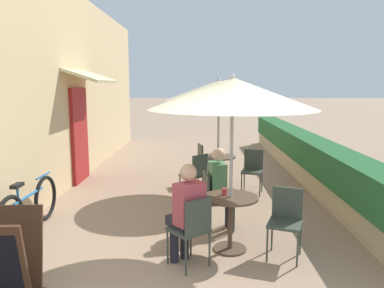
{
  "coord_description": "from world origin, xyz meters",
  "views": [
    {
      "loc": [
        0.3,
        -3.07,
        2.16
      ],
      "look_at": [
        0.15,
        4.25,
        1.0
      ],
      "focal_mm": 35.0,
      "sensor_mm": 36.0,
      "label": 1
    }
  ],
  "objects": [
    {
      "name": "cafe_chair_near_left",
      "position": [
        0.22,
        1.12,
        0.52
      ],
      "size": [
        0.56,
        0.56,
        0.87
      ],
      "rotation": [
        0.0,
        0.0,
        6.98
      ],
      "color": "#384238",
      "rests_on": "ground_plane"
    },
    {
      "name": "coffee_cup_near",
      "position": [
        0.63,
        1.7,
        0.77
      ],
      "size": [
        0.07,
        0.07,
        0.09
      ],
      "color": "#B73D3D",
      "rests_on": "patio_table_near"
    },
    {
      "name": "seated_patron_near_left",
      "position": [
        0.15,
        1.2,
        0.69
      ],
      "size": [
        0.5,
        0.51,
        1.25
      ],
      "rotation": [
        0.0,
        0.0,
        6.98
      ],
      "color": "#23232D",
      "rests_on": "ground_plane"
    },
    {
      "name": "seated_patron_near_back",
      "position": [
        0.62,
        2.32,
        0.69
      ],
      "size": [
        0.45,
        0.39,
        1.25
      ],
      "rotation": [
        0.0,
        0.0,
        11.17
      ],
      "color": "#23232D",
      "rests_on": "ground_plane"
    },
    {
      "name": "cafe_chair_mid_back",
      "position": [
        0.42,
        5.07,
        0.52
      ],
      "size": [
        0.49,
        0.49,
        0.87
      ],
      "rotation": [
        0.0,
        0.0,
        11.25
      ],
      "color": "#384238",
      "rests_on": "ground_plane"
    },
    {
      "name": "patio_table_near",
      "position": [
        0.71,
        1.63,
        0.51
      ],
      "size": [
        0.72,
        0.72,
        0.73
      ],
      "color": "brown",
      "rests_on": "ground_plane"
    },
    {
      "name": "planter_hedge",
      "position": [
        2.75,
        5.65,
        0.54
      ],
      "size": [
        0.6,
        10.51,
        1.01
      ],
      "color": "tan",
      "rests_on": "ground_plane"
    },
    {
      "name": "cafe_chair_mid_right",
      "position": [
        1.37,
        4.3,
        0.52
      ],
      "size": [
        0.49,
        0.49,
        0.87
      ],
      "rotation": [
        0.0,
        0.0,
        9.16
      ],
      "color": "#384238",
      "rests_on": "ground_plane"
    },
    {
      "name": "cafe_chair_near_back",
      "position": [
        0.51,
        2.3,
        0.52
      ],
      "size": [
        0.46,
        0.46,
        0.87
      ],
      "rotation": [
        0.0,
        0.0,
        11.17
      ],
      "color": "#384238",
      "rests_on": "ground_plane"
    },
    {
      "name": "bicycle_leaning",
      "position": [
        -2.2,
        2.16,
        0.37
      ],
      "size": [
        0.13,
        1.79,
        0.81
      ],
      "rotation": [
        0.0,
        0.0,
        -0.04
      ],
      "color": "black",
      "rests_on": "ground_plane"
    },
    {
      "name": "menu_board",
      "position": [
        -1.6,
        0.34,
        0.46
      ],
      "size": [
        0.62,
        0.67,
        0.93
      ],
      "rotation": [
        0.0,
        0.0,
        0.07
      ],
      "color": "#422819",
      "rests_on": "ground_plane"
    },
    {
      "name": "patio_umbrella_mid",
      "position": [
        0.68,
        4.41,
        2.05
      ],
      "size": [
        2.12,
        2.12,
        2.3
      ],
      "color": "#B7B7BC",
      "rests_on": "ground_plane"
    },
    {
      "name": "cafe_chair_near_right",
      "position": [
        1.39,
        1.46,
        0.52
      ],
      "size": [
        0.51,
        0.51,
        0.87
      ],
      "rotation": [
        0.0,
        0.0,
        9.08
      ],
      "color": "#384238",
      "rests_on": "ground_plane"
    },
    {
      "name": "patio_umbrella_near",
      "position": [
        0.71,
        1.63,
        2.05
      ],
      "size": [
        2.12,
        2.12,
        2.3
      ],
      "color": "#B7B7BC",
      "rests_on": "ground_plane"
    },
    {
      "name": "cafe_chair_mid_left",
      "position": [
        0.23,
        3.87,
        0.52
      ],
      "size": [
        0.57,
        0.57,
        0.87
      ],
      "rotation": [
        0.0,
        0.0,
        7.06
      ],
      "color": "#384238",
      "rests_on": "ground_plane"
    },
    {
      "name": "coffee_cup_mid",
      "position": [
        0.64,
        4.34,
        0.77
      ],
      "size": [
        0.07,
        0.07,
        0.09
      ],
      "color": "white",
      "rests_on": "patio_table_mid"
    },
    {
      "name": "patio_table_mid",
      "position": [
        0.68,
        4.41,
        0.51
      ],
      "size": [
        0.72,
        0.72,
        0.73
      ],
      "color": "brown",
      "rests_on": "ground_plane"
    },
    {
      "name": "cafe_facade_wall",
      "position": [
        -2.54,
        5.62,
        2.09
      ],
      "size": [
        0.98,
        11.51,
        4.2
      ],
      "color": "#D6B784",
      "rests_on": "ground_plane"
    }
  ]
}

